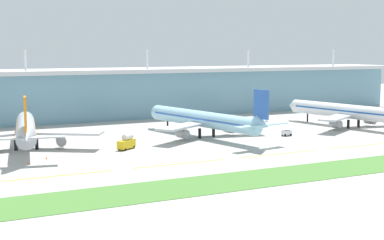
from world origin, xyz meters
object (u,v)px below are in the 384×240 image
object	(u,v)px
airliner_near	(26,129)
airliner_middle	(204,119)
baggage_cart	(287,133)
safety_cone_right_wingtip	(28,163)
airliner_far	(351,112)
fuel_truck	(127,142)
safety_cone_nose_front	(46,158)

from	to	relation	value
airliner_near	airliner_middle	xyz separation A→B (m)	(62.93, -3.22, 0.01)
baggage_cart	safety_cone_right_wingtip	distance (m)	96.46
baggage_cart	safety_cone_right_wingtip	bearing A→B (deg)	-174.01
baggage_cart	airliner_far	bearing A→B (deg)	10.72
airliner_middle	fuel_truck	bearing A→B (deg)	-161.25
airliner_far	airliner_near	bearing A→B (deg)	176.57
airliner_far	baggage_cart	bearing A→B (deg)	-169.28
fuel_truck	safety_cone_right_wingtip	xyz separation A→B (m)	(-33.07, -9.88, -1.91)
safety_cone_nose_front	safety_cone_right_wingtip	world-z (taller)	same
airliner_middle	airliner_far	size ratio (longest dim) A/B	0.99
baggage_cart	safety_cone_right_wingtip	world-z (taller)	baggage_cart
airliner_far	safety_cone_right_wingtip	bearing A→B (deg)	-172.68
airliner_far	fuel_truck	world-z (taller)	airliner_far
airliner_far	fuel_truck	size ratio (longest dim) A/B	9.41
airliner_middle	baggage_cart	size ratio (longest dim) A/B	18.72
safety_cone_right_wingtip	fuel_truck	bearing A→B (deg)	16.63
airliner_near	airliner_far	size ratio (longest dim) A/B	0.89
baggage_cart	fuel_truck	xyz separation A→B (m)	(-62.86, -0.19, 1.00)
safety_cone_right_wingtip	airliner_far	bearing A→B (deg)	7.32
airliner_middle	airliner_far	world-z (taller)	same
baggage_cart	safety_cone_right_wingtip	xyz separation A→B (m)	(-95.93, -10.07, -0.91)
airliner_middle	fuel_truck	world-z (taller)	airliner_middle
fuel_truck	safety_cone_right_wingtip	distance (m)	34.57
airliner_near	safety_cone_right_wingtip	distance (m)	25.97
airliner_far	safety_cone_right_wingtip	distance (m)	134.37
safety_cone_nose_front	airliner_far	bearing A→B (deg)	5.54
baggage_cart	airliner_near	bearing A→B (deg)	170.82
baggage_cart	fuel_truck	distance (m)	62.87
baggage_cart	safety_cone_nose_front	distance (m)	89.88
airliner_near	safety_cone_right_wingtip	bearing A→B (deg)	-100.64
airliner_middle	baggage_cart	world-z (taller)	airliner_middle
safety_cone_right_wingtip	airliner_near	bearing A→B (deg)	79.36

